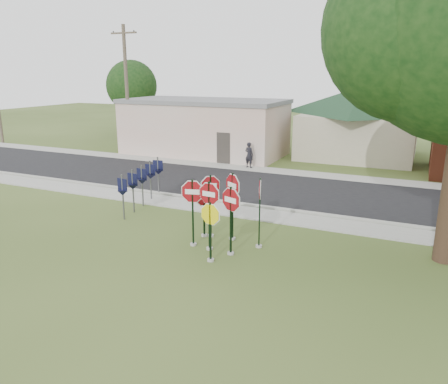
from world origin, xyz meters
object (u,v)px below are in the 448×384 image
at_px(stop_sign_yellow, 210,225).
at_px(utility_pole_near, 127,89).
at_px(stop_sign_left, 193,203).
at_px(pedestrian, 249,155).
at_px(stop_sign_center, 209,206).

distance_m(stop_sign_yellow, utility_pole_near, 21.10).
distance_m(stop_sign_yellow, stop_sign_left, 1.59).
bearing_deg(stop_sign_left, stop_sign_yellow, -39.57).
relative_size(stop_sign_yellow, pedestrian, 1.29).
height_order(stop_sign_yellow, stop_sign_left, stop_sign_left).
bearing_deg(pedestrian, stop_sign_left, 116.79).
relative_size(stop_sign_center, pedestrian, 1.56).
bearing_deg(stop_sign_center, stop_sign_left, 171.55).
distance_m(stop_sign_center, pedestrian, 13.97).
xyz_separation_m(stop_sign_left, pedestrian, (-3.04, 13.33, -0.74)).
bearing_deg(stop_sign_left, utility_pole_near, 133.10).
bearing_deg(stop_sign_yellow, pedestrian, 106.46).
bearing_deg(pedestrian, stop_sign_center, 119.59).
bearing_deg(pedestrian, utility_pole_near, 9.90).
height_order(stop_sign_yellow, utility_pole_near, utility_pole_near).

